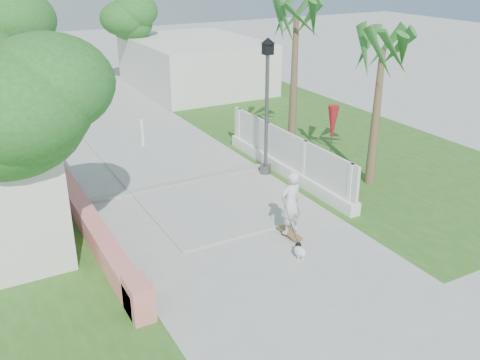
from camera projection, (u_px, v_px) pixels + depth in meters
ground at (282, 276)px, 12.16m from camera, size 90.00×90.00×0.00m
path_strip at (76, 92)px, 28.29m from camera, size 3.20×36.00×0.06m
curb at (179, 183)px, 16.98m from camera, size 6.50×0.25×0.10m
grass_right at (320, 134)px, 21.72m from camera, size 8.00×20.00×0.01m
pink_wall at (95, 232)px, 13.44m from camera, size 0.45×8.20×0.80m
lattice_fence at (287, 160)px, 17.49m from camera, size 0.35×7.00×1.50m
building_right at (195, 64)px, 28.84m from camera, size 6.00×8.00×2.60m
street_lamp at (267, 102)px, 16.94m from camera, size 0.44×0.44×4.44m
bollard at (142, 132)px, 20.09m from camera, size 0.14×0.14×1.09m
patio_umbrella at (333, 124)px, 17.26m from camera, size 0.36×0.36×2.30m
tree_left_near at (28, 108)px, 11.09m from camera, size 3.60×3.60×5.28m
tree_path_left at (16, 31)px, 22.24m from camera, size 3.40×3.40×5.23m
tree_path_right at (130, 21)px, 28.35m from camera, size 3.00×3.00×4.79m
palm_far at (296, 29)px, 17.69m from camera, size 1.80×1.80×5.30m
palm_near at (382, 58)px, 15.59m from camera, size 1.80×1.80×4.70m
skateboarder at (290, 207)px, 13.44m from camera, size 0.73×1.30×1.80m
dog at (300, 251)px, 12.84m from camera, size 0.35×0.49×0.35m
parked_car at (59, 49)px, 36.58m from camera, size 4.94×3.24×1.56m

